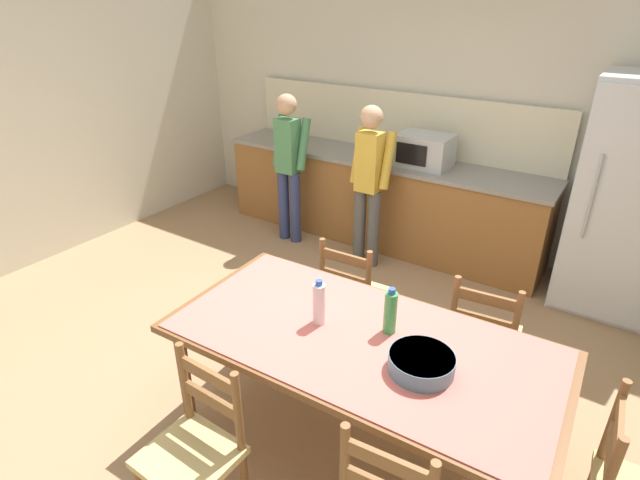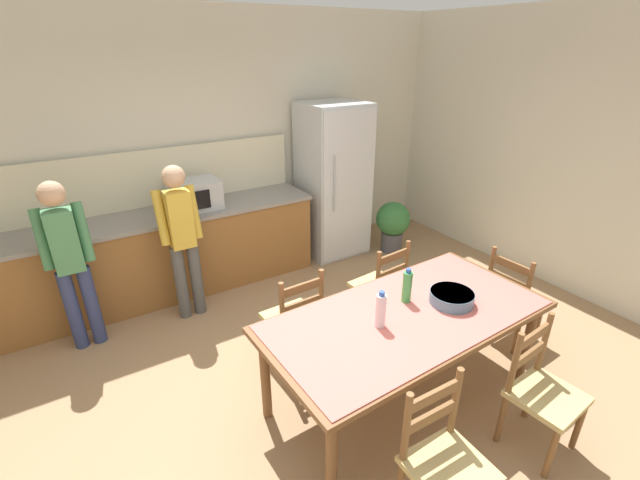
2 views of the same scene
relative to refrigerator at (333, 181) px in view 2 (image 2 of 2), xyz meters
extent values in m
plane|color=#9E7A56|center=(-1.56, -2.19, -0.95)|extent=(8.32, 8.32, 0.00)
cube|color=beige|center=(-1.56, 0.47, 0.50)|extent=(6.52, 0.12, 2.90)
cube|color=beige|center=(1.70, -2.19, 0.50)|extent=(0.12, 5.20, 2.90)
cube|color=brown|center=(-2.20, 0.04, -0.51)|extent=(3.41, 0.62, 0.88)
cube|color=gray|center=(-2.20, 0.04, -0.05)|extent=(3.45, 0.66, 0.04)
cube|color=#B7BCC1|center=(-2.97, 0.04, -0.04)|extent=(0.52, 0.38, 0.02)
cube|color=beige|center=(-2.20, 0.35, 0.27)|extent=(3.41, 0.03, 0.60)
cube|color=silver|center=(0.00, 0.01, 0.00)|extent=(0.75, 0.68, 1.90)
cube|color=silver|center=(0.00, -0.34, 0.00)|extent=(0.72, 0.02, 1.82)
cylinder|color=#A5AAB2|center=(-0.23, -0.36, 0.09)|extent=(0.02, 0.02, 0.66)
cube|color=#B2B7BC|center=(-1.73, 0.02, 0.12)|extent=(0.50, 0.38, 0.30)
cube|color=black|center=(-1.78, -0.17, 0.12)|extent=(0.30, 0.01, 0.19)
cylinder|color=brown|center=(-1.92, -2.92, -0.58)|extent=(0.07, 0.07, 0.73)
cylinder|color=brown|center=(-0.04, -2.86, -0.58)|extent=(0.07, 0.07, 0.73)
cylinder|color=brown|center=(-1.95, -2.11, -0.58)|extent=(0.07, 0.07, 0.73)
cylinder|color=brown|center=(-0.07, -2.04, -0.58)|extent=(0.07, 0.07, 0.73)
cube|color=brown|center=(-1.00, -2.48, -0.20)|extent=(2.12, 1.09, 0.04)
cube|color=#D1665B|center=(-1.00, -2.48, -0.18)|extent=(2.03, 1.05, 0.01)
cylinder|color=silver|center=(-1.26, -2.49, -0.05)|extent=(0.07, 0.07, 0.24)
cylinder|color=#2D51B2|center=(-1.26, -2.49, 0.08)|extent=(0.04, 0.04, 0.03)
cylinder|color=green|center=(-0.90, -2.35, -0.05)|extent=(0.07, 0.07, 0.24)
cylinder|color=#2D51B2|center=(-0.90, -2.35, 0.08)|extent=(0.04, 0.04, 0.03)
cylinder|color=slate|center=(-0.63, -2.54, -0.13)|extent=(0.32, 0.32, 0.09)
cylinder|color=slate|center=(-0.63, -2.54, -0.09)|extent=(0.31, 0.31, 0.02)
cylinder|color=brown|center=(0.55, -2.60, -0.74)|extent=(0.04, 0.04, 0.41)
cylinder|color=brown|center=(0.53, -2.24, -0.74)|extent=(0.04, 0.04, 0.41)
cylinder|color=brown|center=(0.21, -2.62, -0.74)|extent=(0.04, 0.04, 0.41)
cylinder|color=brown|center=(0.19, -2.26, -0.74)|extent=(0.04, 0.04, 0.41)
cube|color=tan|center=(0.37, -2.43, -0.52)|extent=(0.42, 0.44, 0.04)
cylinder|color=brown|center=(0.21, -2.62, -0.27)|extent=(0.04, 0.04, 0.46)
cylinder|color=brown|center=(0.19, -2.26, -0.27)|extent=(0.04, 0.04, 0.46)
cube|color=brown|center=(0.20, -2.44, -0.14)|extent=(0.04, 0.36, 0.07)
cube|color=brown|center=(0.20, -2.44, -0.29)|extent=(0.04, 0.36, 0.07)
cylinder|color=brown|center=(-1.32, -1.48, -0.74)|extent=(0.04, 0.04, 0.41)
cylinder|color=brown|center=(-1.68, -1.50, -0.74)|extent=(0.04, 0.04, 0.41)
cylinder|color=brown|center=(-1.31, -1.82, -0.74)|extent=(0.04, 0.04, 0.41)
cylinder|color=brown|center=(-1.67, -1.84, -0.74)|extent=(0.04, 0.04, 0.41)
cube|color=tan|center=(-1.49, -1.66, -0.52)|extent=(0.44, 0.42, 0.04)
cylinder|color=brown|center=(-1.31, -1.82, -0.27)|extent=(0.04, 0.04, 0.46)
cylinder|color=brown|center=(-1.67, -1.84, -0.27)|extent=(0.04, 0.04, 0.46)
cube|color=brown|center=(-1.49, -1.83, -0.14)|extent=(0.36, 0.04, 0.07)
cube|color=brown|center=(-1.49, -1.83, -0.29)|extent=(0.36, 0.04, 0.07)
cylinder|color=brown|center=(-0.39, -1.44, -0.74)|extent=(0.04, 0.04, 0.41)
cylinder|color=brown|center=(-0.75, -1.47, -0.74)|extent=(0.04, 0.04, 0.41)
cylinder|color=brown|center=(-0.36, -1.78, -0.74)|extent=(0.04, 0.04, 0.41)
cylinder|color=brown|center=(-0.72, -1.81, -0.74)|extent=(0.04, 0.04, 0.41)
cube|color=tan|center=(-0.56, -1.63, -0.52)|extent=(0.46, 0.44, 0.04)
cylinder|color=brown|center=(-0.36, -1.78, -0.27)|extent=(0.04, 0.04, 0.46)
cylinder|color=brown|center=(-0.72, -1.81, -0.27)|extent=(0.04, 0.04, 0.46)
cube|color=brown|center=(-0.54, -1.80, -0.14)|extent=(0.36, 0.06, 0.07)
cube|color=brown|center=(-0.54, -1.80, -0.29)|extent=(0.36, 0.06, 0.07)
cylinder|color=brown|center=(-1.25, -3.17, -0.74)|extent=(0.04, 0.04, 0.41)
cube|color=tan|center=(-1.43, -3.34, -0.52)|extent=(0.43, 0.41, 0.04)
cylinder|color=brown|center=(-1.61, -3.16, -0.27)|extent=(0.04, 0.04, 0.46)
cylinder|color=brown|center=(-1.25, -3.17, -0.27)|extent=(0.04, 0.04, 0.46)
cube|color=brown|center=(-1.43, -3.17, -0.14)|extent=(0.36, 0.03, 0.07)
cube|color=brown|center=(-1.43, -3.17, -0.29)|extent=(0.36, 0.03, 0.07)
cylinder|color=brown|center=(-0.66, -3.49, -0.74)|extent=(0.04, 0.04, 0.41)
cylinder|color=brown|center=(-0.30, -3.46, -0.74)|extent=(0.04, 0.04, 0.41)
cylinder|color=brown|center=(-0.69, -3.15, -0.74)|extent=(0.04, 0.04, 0.41)
cylinder|color=brown|center=(-0.33, -3.12, -0.74)|extent=(0.04, 0.04, 0.41)
cube|color=tan|center=(-0.50, -3.30, -0.52)|extent=(0.45, 0.43, 0.04)
cylinder|color=brown|center=(-0.69, -3.15, -0.27)|extent=(0.04, 0.04, 0.46)
cylinder|color=brown|center=(-0.33, -3.12, -0.27)|extent=(0.04, 0.04, 0.46)
cube|color=brown|center=(-0.51, -3.13, -0.14)|extent=(0.36, 0.06, 0.07)
cube|color=brown|center=(-0.51, -3.13, -0.29)|extent=(0.36, 0.06, 0.07)
cylinder|color=navy|center=(-3.05, -0.49, -0.56)|extent=(0.12, 0.12, 0.77)
cylinder|color=navy|center=(-2.89, -0.49, -0.56)|extent=(0.12, 0.12, 0.77)
cube|color=#478456|center=(-2.97, -0.49, 0.09)|extent=(0.22, 0.18, 0.54)
sphere|color=tan|center=(-2.97, -0.49, 0.50)|extent=(0.20, 0.20, 0.20)
cylinder|color=#478456|center=(-3.12, -0.43, 0.11)|extent=(0.09, 0.21, 0.52)
cylinder|color=#478456|center=(-2.82, -0.43, 0.11)|extent=(0.09, 0.21, 0.52)
cylinder|color=#4C4C4C|center=(-2.11, -0.51, -0.56)|extent=(0.12, 0.12, 0.77)
cylinder|color=#4C4C4C|center=(-1.96, -0.51, -0.56)|extent=(0.12, 0.12, 0.77)
cube|color=gold|center=(-2.03, -0.51, 0.09)|extent=(0.22, 0.18, 0.54)
sphere|color=tan|center=(-2.03, -0.51, 0.50)|extent=(0.20, 0.20, 0.20)
cylinder|color=gold|center=(-2.18, -0.45, 0.11)|extent=(0.09, 0.21, 0.52)
cylinder|color=gold|center=(-1.88, -0.45, 0.11)|extent=(0.09, 0.21, 0.52)
cylinder|color=#4C4C51|center=(0.66, -0.43, -0.82)|extent=(0.28, 0.28, 0.26)
sphere|color=#337038|center=(0.66, -0.43, -0.50)|extent=(0.44, 0.44, 0.44)
camera|label=1|loc=(0.01, -4.38, 1.46)|focal=28.00mm
camera|label=2|loc=(-2.85, -4.31, 1.57)|focal=24.00mm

